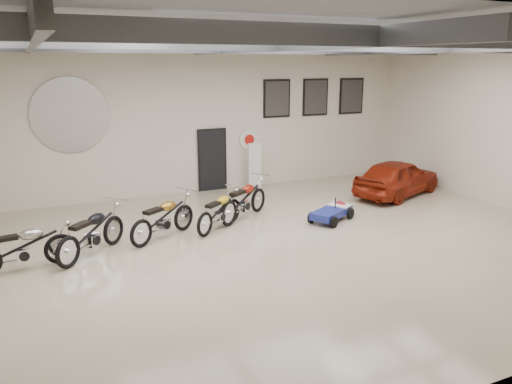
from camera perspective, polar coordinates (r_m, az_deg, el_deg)
name	(u,v)px	position (r m, az deg, el deg)	size (l,w,h in m)	color
floor	(277,247)	(12.21, 2.36, -6.30)	(16.00, 12.00, 0.01)	#BBA98F
ceiling	(279,32)	(11.42, 2.63, 17.83)	(16.00, 12.00, 0.01)	slate
back_wall	(197,119)	(17.07, -6.80, 8.27)	(16.00, 0.02, 5.00)	beige
ceiling_beams	(279,44)	(11.41, 2.62, 16.58)	(15.80, 11.80, 0.32)	#53565A
door	(212,161)	(17.40, -5.04, 3.61)	(0.92, 0.08, 2.10)	black
logo_plaque	(70,115)	(16.22, -20.47, 8.20)	(2.30, 0.06, 1.16)	silver
poster_left	(277,98)	(18.12, 2.40, 10.63)	(1.05, 0.08, 1.35)	black
poster_mid	(315,97)	(18.90, 6.80, 10.71)	(1.05, 0.08, 1.35)	black
poster_right	(351,96)	(19.78, 10.84, 10.72)	(1.05, 0.08, 1.35)	black
oil_sign	(249,139)	(17.80, -0.81, 6.03)	(0.72, 0.10, 0.72)	white
banner_stand	(255,165)	(17.55, -0.12, 3.11)	(0.46, 0.19, 1.71)	white
motorcycle_silver	(22,247)	(11.77, -25.13, -5.67)	(2.13, 0.66, 1.11)	silver
motorcycle_black	(91,232)	(12.10, -18.31, -4.32)	(2.24, 0.69, 1.16)	silver
motorcycle_gold	(163,217)	(12.82, -10.58, -2.84)	(2.18, 0.68, 1.14)	silver
motorcycle_yellow	(219,210)	(13.37, -4.19, -2.07)	(2.02, 0.63, 1.05)	silver
motorcycle_red	(244,199)	(14.20, -1.37, -0.80)	(2.24, 0.69, 1.16)	silver
go_kart	(334,209)	(14.35, 8.90, -1.90)	(1.77, 0.80, 0.64)	navy
vintage_car	(397,177)	(17.34, 15.86, 1.62)	(3.65, 1.47, 1.25)	maroon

